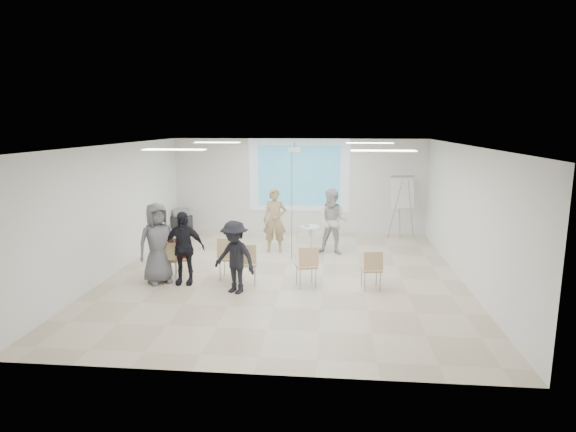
# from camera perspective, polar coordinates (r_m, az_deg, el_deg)

# --- Properties ---
(floor) EXTENTS (8.00, 9.00, 0.10)m
(floor) POSITION_cam_1_polar(r_m,az_deg,el_deg) (11.27, -0.38, -7.28)
(floor) COLOR beige
(floor) RESTS_ON ground
(ceiling) EXTENTS (8.00, 9.00, 0.10)m
(ceiling) POSITION_cam_1_polar(r_m,az_deg,el_deg) (10.71, -0.41, 8.67)
(ceiling) COLOR white
(ceiling) RESTS_ON wall_back
(wall_back) EXTENTS (8.00, 0.10, 3.00)m
(wall_back) POSITION_cam_1_polar(r_m,az_deg,el_deg) (15.36, 1.31, 3.57)
(wall_back) COLOR silver
(wall_back) RESTS_ON floor
(wall_left) EXTENTS (0.10, 9.00, 3.00)m
(wall_left) POSITION_cam_1_polar(r_m,az_deg,el_deg) (11.98, -20.05, 0.79)
(wall_left) COLOR silver
(wall_left) RESTS_ON floor
(wall_right) EXTENTS (0.10, 9.00, 3.00)m
(wall_right) POSITION_cam_1_polar(r_m,az_deg,el_deg) (11.23, 20.63, 0.11)
(wall_right) COLOR silver
(wall_right) RESTS_ON floor
(projection_halo) EXTENTS (3.20, 0.01, 2.30)m
(projection_halo) POSITION_cam_1_polar(r_m,az_deg,el_deg) (15.26, 1.30, 4.84)
(projection_halo) COLOR silver
(projection_halo) RESTS_ON wall_back
(projection_image) EXTENTS (2.60, 0.01, 1.90)m
(projection_image) POSITION_cam_1_polar(r_m,az_deg,el_deg) (15.24, 1.30, 4.83)
(projection_image) COLOR #389BBE
(projection_image) RESTS_ON wall_back
(pedestal_table) EXTENTS (0.70, 0.70, 0.70)m
(pedestal_table) POSITION_cam_1_polar(r_m,az_deg,el_deg) (13.32, 2.64, -2.46)
(pedestal_table) COLOR white
(pedestal_table) RESTS_ON floor
(player_left) EXTENTS (0.74, 0.51, 1.99)m
(player_left) POSITION_cam_1_polar(r_m,az_deg,el_deg) (13.04, -1.57, -0.02)
(player_left) COLOR tan
(player_left) RESTS_ON floor
(player_right) EXTENTS (1.07, 0.91, 1.97)m
(player_right) POSITION_cam_1_polar(r_m,az_deg,el_deg) (12.89, 5.35, -0.25)
(player_right) COLOR silver
(player_right) RESTS_ON floor
(controller_left) EXTENTS (0.04, 0.12, 0.04)m
(controller_left) POSITION_cam_1_polar(r_m,az_deg,el_deg) (13.21, -0.67, 1.52)
(controller_left) COLOR silver
(controller_left) RESTS_ON player_left
(controller_right) EXTENTS (0.07, 0.14, 0.04)m
(controller_right) POSITION_cam_1_polar(r_m,az_deg,el_deg) (13.07, 4.59, 1.46)
(controller_right) COLOR white
(controller_right) RESTS_ON player_right
(chair_far_left) EXTENTS (0.44, 0.47, 0.88)m
(chair_far_left) POSITION_cam_1_polar(r_m,az_deg,el_deg) (11.13, -13.94, -4.77)
(chair_far_left) COLOR tan
(chair_far_left) RESTS_ON floor
(chair_left_mid) EXTENTS (0.46, 0.49, 0.81)m
(chair_left_mid) POSITION_cam_1_polar(r_m,az_deg,el_deg) (11.29, -12.43, -4.72)
(chair_left_mid) COLOR tan
(chair_left_mid) RESTS_ON floor
(chair_left_inner) EXTENTS (0.48, 0.51, 0.98)m
(chair_left_inner) POSITION_cam_1_polar(r_m,az_deg,el_deg) (10.84, -7.02, -4.63)
(chair_left_inner) COLOR tan
(chair_left_inner) RESTS_ON floor
(chair_center) EXTENTS (0.50, 0.53, 0.94)m
(chair_center) POSITION_cam_1_polar(r_m,az_deg,el_deg) (10.46, -4.95, -5.31)
(chair_center) COLOR tan
(chair_center) RESTS_ON floor
(chair_right_inner) EXTENTS (0.54, 0.56, 0.91)m
(chair_right_inner) POSITION_cam_1_polar(r_m,az_deg,el_deg) (10.32, 2.28, -5.61)
(chair_right_inner) COLOR tan
(chair_right_inner) RESTS_ON floor
(chair_right_far) EXTENTS (0.47, 0.49, 0.86)m
(chair_right_far) POSITION_cam_1_polar(r_m,az_deg,el_deg) (10.29, 9.92, -5.96)
(chair_right_far) COLOR tan
(chair_right_far) RESTS_ON floor
(red_jacket) EXTENTS (0.47, 0.21, 0.44)m
(red_jacket) POSITION_cam_1_polar(r_m,az_deg,el_deg) (11.10, -12.81, -3.71)
(red_jacket) COLOR #A02B13
(red_jacket) RESTS_ON chair_left_mid
(laptop) EXTENTS (0.37, 0.28, 0.03)m
(laptop) POSITION_cam_1_polar(r_m,az_deg,el_deg) (10.95, -6.88, -4.75)
(laptop) COLOR black
(laptop) RESTS_ON chair_left_inner
(audience_left) EXTENTS (1.10, 0.69, 1.85)m
(audience_left) POSITION_cam_1_polar(r_m,az_deg,el_deg) (10.70, -12.36, -3.09)
(audience_left) COLOR black
(audience_left) RESTS_ON floor
(audience_mid) EXTENTS (1.27, 1.05, 1.73)m
(audience_mid) POSITION_cam_1_polar(r_m,az_deg,el_deg) (9.97, -6.35, -4.31)
(audience_mid) COLOR black
(audience_mid) RESTS_ON floor
(audience_outer) EXTENTS (1.16, 1.12, 2.00)m
(audience_outer) POSITION_cam_1_polar(r_m,az_deg,el_deg) (10.88, -15.21, -2.59)
(audience_outer) COLOR slate
(audience_outer) RESTS_ON floor
(flipchart_easel) EXTENTS (0.82, 0.64, 1.93)m
(flipchart_easel) POSITION_cam_1_polar(r_m,az_deg,el_deg) (14.88, 13.39, 2.74)
(flipchart_easel) COLOR gray
(flipchart_easel) RESTS_ON floor
(av_cart) EXTENTS (0.61, 0.52, 0.83)m
(av_cart) POSITION_cam_1_polar(r_m,az_deg,el_deg) (15.61, -12.48, -0.74)
(av_cart) COLOR black
(av_cart) RESTS_ON floor
(ceiling_projector) EXTENTS (0.30, 0.25, 3.00)m
(ceiling_projector) POSITION_cam_1_polar(r_m,az_deg,el_deg) (12.21, 0.77, 7.26)
(ceiling_projector) COLOR white
(ceiling_projector) RESTS_ON ceiling
(fluor_panel_nw) EXTENTS (1.20, 0.30, 0.02)m
(fluor_panel_nw) POSITION_cam_1_polar(r_m,az_deg,el_deg) (13.03, -8.39, 8.62)
(fluor_panel_nw) COLOR white
(fluor_panel_nw) RESTS_ON ceiling
(fluor_panel_ne) EXTENTS (1.20, 0.30, 0.02)m
(fluor_panel_ne) POSITION_cam_1_polar(r_m,az_deg,el_deg) (12.69, 9.65, 8.52)
(fluor_panel_ne) COLOR white
(fluor_panel_ne) RESTS_ON ceiling
(fluor_panel_sw) EXTENTS (1.20, 0.30, 0.02)m
(fluor_panel_sw) POSITION_cam_1_polar(r_m,az_deg,el_deg) (9.67, -13.32, 7.66)
(fluor_panel_sw) COLOR white
(fluor_panel_sw) RESTS_ON ceiling
(fluor_panel_se) EXTENTS (1.20, 0.30, 0.02)m
(fluor_panel_se) POSITION_cam_1_polar(r_m,az_deg,el_deg) (9.21, 11.22, 7.60)
(fluor_panel_se) COLOR white
(fluor_panel_se) RESTS_ON ceiling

